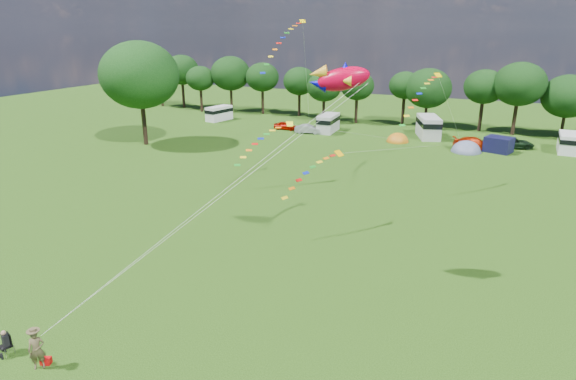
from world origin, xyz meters
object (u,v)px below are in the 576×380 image
at_px(tent_orange, 397,141).
at_px(camp_chair, 6,340).
at_px(car_b, 308,129).
at_px(fish_kite, 338,79).
at_px(tent_greyblue, 466,152).
at_px(campervan_c, 428,126).
at_px(kite_flyer, 37,350).
at_px(campervan_b, 328,123).
at_px(car_c, 475,144).
at_px(big_tree, 140,75).
at_px(car_a, 285,126).
at_px(campervan_a, 219,113).
at_px(car_d, 514,143).
at_px(campervan_d, 568,142).

height_order(tent_orange, camp_chair, camp_chair).
height_order(car_b, fish_kite, fish_kite).
bearing_deg(tent_orange, tent_greyblue, -12.44).
bearing_deg(campervan_c, kite_flyer, 152.46).
height_order(campervan_b, tent_greyblue, campervan_b).
bearing_deg(campervan_c, car_c, -145.63).
relative_size(campervan_c, fish_kite, 1.80).
height_order(big_tree, tent_greyblue, big_tree).
height_order(big_tree, car_a, big_tree).
relative_size(big_tree, camp_chair, 10.10).
bearing_deg(kite_flyer, car_b, 55.19).
xyz_separation_m(tent_greyblue, fish_kite, (-4.54, -36.94, 12.13)).
xyz_separation_m(car_a, fish_kite, (21.81, -39.87, 11.56)).
relative_size(car_b, camp_chair, 2.78).
bearing_deg(campervan_b, car_b, 133.29).
xyz_separation_m(big_tree, car_c, (40.01, 15.25, -8.24)).
bearing_deg(campervan_a, tent_greyblue, -87.03).
xyz_separation_m(car_a, car_c, (27.22, -1.25, 0.18)).
height_order(car_d, tent_orange, car_d).
distance_m(car_a, campervan_a, 13.48).
bearing_deg(kite_flyer, car_d, 27.06).
height_order(car_c, tent_greyblue, car_c).
bearing_deg(car_b, car_c, -102.30).
height_order(campervan_a, tent_greyblue, campervan_a).
height_order(car_c, kite_flyer, kite_flyer).
bearing_deg(tent_orange, campervan_c, 54.32).
height_order(big_tree, tent_orange, big_tree).
bearing_deg(campervan_b, tent_greyblue, -105.57).
distance_m(campervan_c, kite_flyer, 57.80).
height_order(car_a, campervan_a, campervan_a).
relative_size(campervan_b, campervan_d, 1.09).
bearing_deg(campervan_d, tent_orange, 100.08).
bearing_deg(campervan_b, kite_flyer, -177.28).
distance_m(big_tree, kite_flyer, 45.66).
xyz_separation_m(camp_chair, fish_kite, (11.50, 13.70, 11.37)).
bearing_deg(big_tree, tent_orange, 27.33).
bearing_deg(campervan_d, tent_greyblue, 115.54).
height_order(tent_greyblue, camp_chair, tent_greyblue).
distance_m(big_tree, tent_greyblue, 42.39).
bearing_deg(tent_orange, big_tree, -152.67).
bearing_deg(campervan_a, camp_chair, -146.62).
distance_m(big_tree, campervan_a, 20.35).
relative_size(car_b, campervan_c, 0.56).
bearing_deg(kite_flyer, campervan_b, 52.55).
bearing_deg(campervan_d, fish_kite, 160.67).
relative_size(car_a, campervan_a, 0.71).
bearing_deg(car_c, big_tree, 92.34).
xyz_separation_m(campervan_b, campervan_d, (31.33, 0.88, -0.10)).
bearing_deg(kite_flyer, big_tree, 80.49).
relative_size(campervan_d, camp_chair, 3.71).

